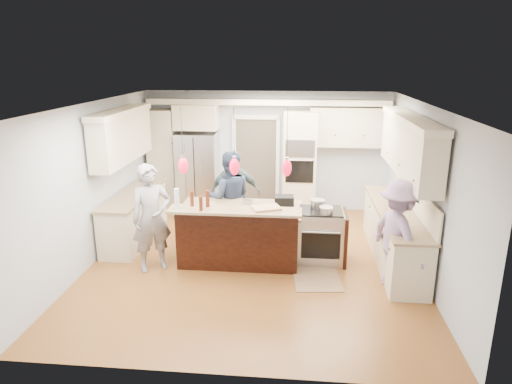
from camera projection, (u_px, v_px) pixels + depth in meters
ground_plane at (254, 261)px, 7.95m from camera, size 6.00×6.00×0.00m
room_shell at (254, 159)px, 7.44m from camera, size 5.54×6.04×2.72m
refrigerator at (198, 172)px, 10.36m from camera, size 0.90×0.70×1.80m
oven_column at (300, 163)px, 10.11m from camera, size 0.72×0.69×2.30m
back_upper_cabinets at (233, 138)px, 10.19m from camera, size 5.30×0.61×2.54m
right_counter_run at (399, 202)px, 7.72m from camera, size 0.64×3.10×2.51m
left_cabinets at (130, 187)px, 8.64m from camera, size 0.64×2.30×2.51m
kitchen_island at (240, 233)px, 7.91m from camera, size 2.10×1.46×1.12m
island_range at (322, 236)px, 7.86m from camera, size 0.82×0.71×0.92m
pendant_lights at (234, 166)px, 6.98m from camera, size 1.75×0.15×1.03m
person_bar_end at (152, 218)px, 7.42m from camera, size 0.78×0.71×1.79m
person_far_left at (229, 198)px, 8.57m from camera, size 0.95×0.79×1.76m
person_far_right at (235, 193)px, 8.92m from camera, size 1.07×0.62×1.71m
person_range_side at (399, 235)px, 6.81m from camera, size 1.06×1.27×1.71m
floor_rug at (316, 276)px, 7.39m from camera, size 0.83×1.13×0.01m
water_bottle at (177, 199)px, 7.11m from camera, size 0.08×0.08×0.33m
beer_bottle_a at (192, 199)px, 7.27m from camera, size 0.08×0.08×0.25m
beer_bottle_b at (201, 204)px, 7.04m from camera, size 0.07×0.07×0.23m
beer_bottle_c at (207, 199)px, 7.24m from camera, size 0.08×0.08×0.27m
drink_can at (201, 205)px, 7.15m from camera, size 0.10×0.10×0.14m
cutting_board at (266, 208)px, 7.17m from camera, size 0.51×0.45×0.03m
pot_large at (318, 204)px, 7.84m from camera, size 0.25×0.25×0.14m
pot_small at (326, 210)px, 7.55m from camera, size 0.23×0.23×0.11m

